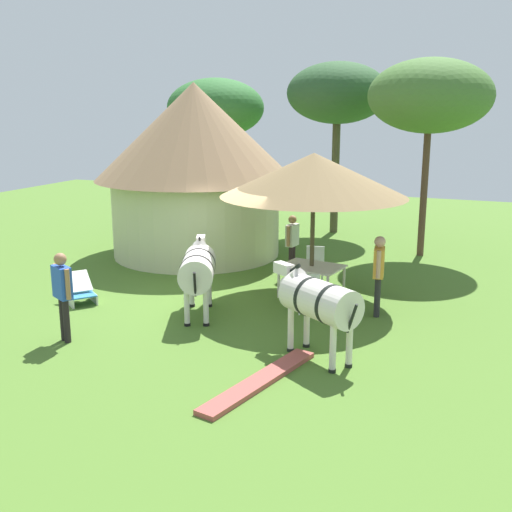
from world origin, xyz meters
TOP-DOWN VIEW (x-y plane):
  - ground_plane at (0.00, 0.00)m, footprint 36.00×36.00m
  - thatched_hut at (-2.65, 3.76)m, footprint 5.71×5.71m
  - shade_umbrella at (1.72, 0.92)m, footprint 4.14×4.14m
  - patio_dining_table at (1.72, 0.92)m, footprint 1.49×1.21m
  - patio_chair_east_end at (2.03, -0.24)m, footprint 0.53×0.52m
  - patio_chair_west_end at (1.45, 2.10)m, footprint 0.52×0.51m
  - guest_beside_umbrella at (0.71, 2.53)m, footprint 0.25×0.56m
  - guest_behind_table at (3.37, 0.19)m, footprint 0.28×0.60m
  - standing_watcher at (-1.71, -3.40)m, footprint 0.54×0.40m
  - striped_lounge_chair at (-2.89, -1.40)m, footprint 0.95×0.90m
  - zebra_nearest_camera at (-0.09, -1.15)m, footprint 1.26×2.14m
  - zebra_by_umbrella at (2.84, -2.43)m, footprint 1.87×1.40m
  - acacia_tree_far_lawn at (3.49, 6.04)m, footprint 3.42×3.42m
  - acacia_tree_behind_hut at (-4.15, 8.31)m, footprint 3.44×3.44m
  - acacia_tree_right_background at (0.25, 8.41)m, footprint 3.35×3.35m
  - brick_patio_kerb at (2.30, -3.74)m, footprint 0.99×2.81m

SIDE VIEW (x-z plane):
  - ground_plane at x=0.00m, z-range 0.00..0.00m
  - brick_patio_kerb at x=2.30m, z-range 0.00..0.08m
  - striped_lounge_chair at x=-2.89m, z-range -0.07..0.58m
  - patio_chair_east_end at x=2.03m, z-range 0.07..0.97m
  - patio_chair_west_end at x=1.45m, z-range 0.07..0.97m
  - patio_dining_table at x=1.72m, z-range 0.29..1.03m
  - guest_beside_umbrella at x=0.71m, z-range 0.16..1.73m
  - zebra_nearest_camera at x=-0.09m, z-range 0.24..1.79m
  - standing_watcher at x=-1.71m, z-range 0.17..1.86m
  - guest_behind_table at x=3.37m, z-range 0.17..1.86m
  - zebra_by_umbrella at x=2.84m, z-range 0.25..1.83m
  - thatched_hut at x=-2.65m, z-range 0.20..5.11m
  - shade_umbrella at x=1.72m, z-range 1.16..4.43m
  - acacia_tree_behind_hut at x=-4.15m, z-range 1.57..6.79m
  - acacia_tree_far_lawn at x=3.49m, z-range 1.74..7.29m
  - acacia_tree_right_background at x=0.25m, z-range 1.80..7.48m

